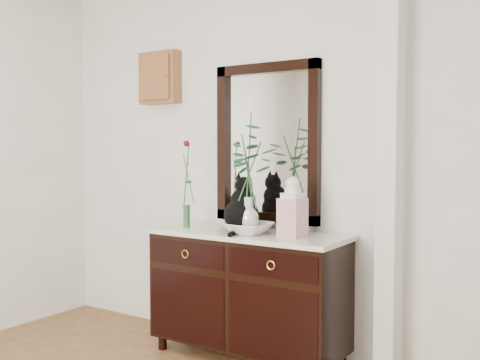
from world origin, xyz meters
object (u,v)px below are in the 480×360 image
Objects in this scene: lotus_bowl at (249,228)px; ginger_jar at (292,206)px; cat at (241,204)px; sideboard at (248,288)px.

lotus_bowl is 0.78× the size of ginger_jar.
cat reaches higher than lotus_bowl.
ginger_jar is at bearing -22.82° from cat.
ginger_jar reaches higher than cat.
ginger_jar is (0.39, -0.02, 0.01)m from cat.
lotus_bowl reaches higher than sideboard.
lotus_bowl is (0.05, -0.07, 0.41)m from sideboard.
ginger_jar is (0.35, -0.04, 0.57)m from sideboard.
lotus_bowl is at bearing -55.86° from sideboard.
cat is at bearing -155.90° from sideboard.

